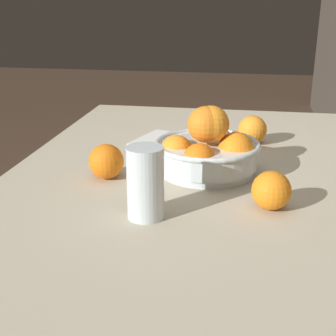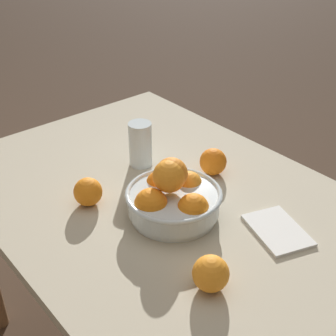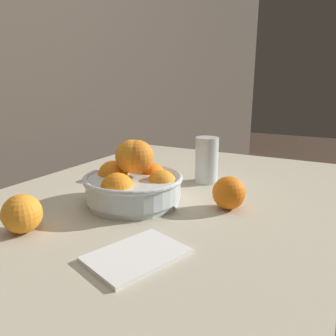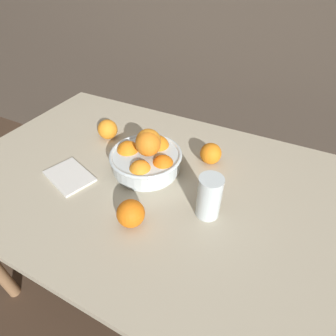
{
  "view_description": "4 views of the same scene",
  "coord_description": "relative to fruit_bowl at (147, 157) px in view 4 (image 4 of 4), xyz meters",
  "views": [
    {
      "loc": [
        0.97,
        0.11,
        1.09
      ],
      "look_at": [
        0.12,
        -0.03,
        0.77
      ],
      "focal_mm": 50.0,
      "sensor_mm": 36.0,
      "label": 1
    },
    {
      "loc": [
        -0.73,
        0.64,
        1.42
      ],
      "look_at": [
        0.08,
        -0.04,
        0.77
      ],
      "focal_mm": 50.0,
      "sensor_mm": 36.0,
      "label": 2
    },
    {
      "loc": [
        -0.64,
        -0.4,
        1.0
      ],
      "look_at": [
        0.09,
        -0.0,
        0.78
      ],
      "focal_mm": 35.0,
      "sensor_mm": 36.0,
      "label": 3
    },
    {
      "loc": [
        0.34,
        -0.54,
        1.29
      ],
      "look_at": [
        0.07,
        0.01,
        0.77
      ],
      "focal_mm": 28.0,
      "sensor_mm": 36.0,
      "label": 4
    }
  ],
  "objects": [
    {
      "name": "orange_loose_near_bowl",
      "position": [
        0.07,
        -0.21,
        -0.02
      ],
      "size": [
        0.08,
        0.08,
        0.08
      ],
      "primitive_type": "sphere",
      "color": "orange",
      "rests_on": "dining_table"
    },
    {
      "name": "orange_loose_front",
      "position": [
        -0.24,
        0.1,
        -0.02
      ],
      "size": [
        0.08,
        0.08,
        0.08
      ],
      "primitive_type": "sphere",
      "color": "orange",
      "rests_on": "dining_table"
    },
    {
      "name": "juice_glass",
      "position": [
        0.25,
        -0.09,
        0.0
      ],
      "size": [
        0.07,
        0.07,
        0.13
      ],
      "color": "#F4A314",
      "rests_on": "dining_table"
    },
    {
      "name": "napkin",
      "position": [
        -0.21,
        -0.15,
        -0.05
      ],
      "size": [
        0.19,
        0.16,
        0.01
      ],
      "primitive_type": "cube",
      "rotation": [
        0.0,
        0.0,
        -0.33
      ],
      "color": "white",
      "rests_on": "dining_table"
    },
    {
      "name": "ground_plane",
      "position": [
        0.02,
        -0.03,
        -0.77
      ],
      "size": [
        12.0,
        12.0,
        0.0
      ],
      "primitive_type": "plane",
      "color": "#4C3828"
    },
    {
      "name": "fruit_bowl",
      "position": [
        0.0,
        0.0,
        0.0
      ],
      "size": [
        0.24,
        0.24,
        0.15
      ],
      "color": "silver",
      "rests_on": "dining_table"
    },
    {
      "name": "orange_loose_aside",
      "position": [
        0.17,
        0.13,
        -0.02
      ],
      "size": [
        0.07,
        0.07,
        0.07
      ],
      "primitive_type": "sphere",
      "color": "orange",
      "rests_on": "dining_table"
    },
    {
      "name": "dining_table",
      "position": [
        0.02,
        -0.03,
        -0.13
      ],
      "size": [
        1.29,
        0.83,
        0.71
      ],
      "color": "#B7AD93",
      "rests_on": "ground_plane"
    }
  ]
}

